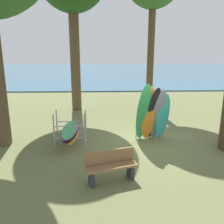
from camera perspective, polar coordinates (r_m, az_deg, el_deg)
The scene contains 5 objects.
ground_plane at distance 9.35m, azimuth 8.42°, elevation -7.33°, with size 80.00×80.00×0.00m, color #60663D.
lake_water at distance 37.85m, azimuth 0.43°, elevation 9.62°, with size 80.00×36.00×0.10m, color #38607A.
leaning_board_pile at distance 9.33m, azimuth 9.62°, elevation -0.56°, with size 1.43×0.97×2.31m.
board_storage_rack at distance 9.15m, azimuth -9.78°, elevation -4.58°, with size 1.15×2.12×1.25m.
park_bench at distance 6.64m, azimuth -0.31°, elevation -12.52°, with size 1.46×0.81×0.85m.
Camera 1 is at (-1.67, -8.51, 3.51)m, focal length 38.63 mm.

